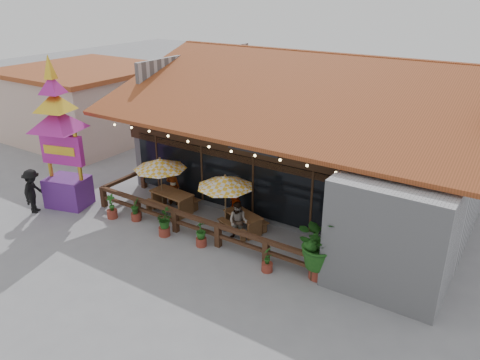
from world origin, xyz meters
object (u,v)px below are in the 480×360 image
Objects in this scene: umbrella_left at (160,164)px; picnic_table_right at (243,219)px; tropical_plant at (320,243)px; thai_sign_tower at (58,124)px; umbrella_right at (225,182)px; picnic_table_left at (172,199)px; pedestrian at (33,191)px.

picnic_table_right is (3.87, 0.25, -1.53)m from umbrella_left.
picnic_table_right is 0.84× the size of tropical_plant.
thai_sign_tower reaches higher than umbrella_left.
umbrella_right is at bearing 0.12° from umbrella_left.
picnic_table_right is (3.39, 0.20, -0.08)m from picnic_table_left.
tropical_plant is (7.58, -1.01, -0.75)m from umbrella_left.
thai_sign_tower reaches higher than picnic_table_left.
picnic_table_left is 1.03× the size of picnic_table_right.
picnic_table_left is 7.20m from tropical_plant.
umbrella_left reaches higher than picnic_table_left.
umbrella_left is 5.37m from pedestrian.
tropical_plant is 12.00m from pedestrian.
picnic_table_right is at bearing 3.67° from umbrella_left.
umbrella_left is 4.17m from picnic_table_right.
pedestrian is (-11.81, -2.11, -0.33)m from tropical_plant.
picnic_table_left is at bearing 25.55° from thai_sign_tower.
thai_sign_tower is at bearing -152.06° from umbrella_left.
thai_sign_tower is (-7.47, -2.16, 3.10)m from picnic_table_right.
thai_sign_tower is 3.06× the size of tropical_plant.
picnic_table_left is 5.69m from pedestrian.
tropical_plant is at bearing -18.71° from picnic_table_right.
pedestrian is (-4.72, -3.17, 0.36)m from picnic_table_left.
picnic_table_right is 3.99m from tropical_plant.
picnic_table_left is at bearing 179.20° from umbrella_right.
umbrella_left is 3.23m from umbrella_right.
thai_sign_tower is (-3.60, -1.91, 1.57)m from umbrella_left.
tropical_plant is (4.35, -1.01, -0.72)m from umbrella_right.
pedestrian is (-4.23, -3.12, -1.09)m from umbrella_left.
tropical_plant reaches higher than picnic_table_left.
pedestrian is (-0.63, -1.21, -2.66)m from thai_sign_tower.
tropical_plant is at bearing 4.61° from thai_sign_tower.
picnic_table_right is at bearing -98.31° from pedestrian.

